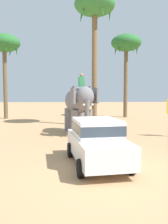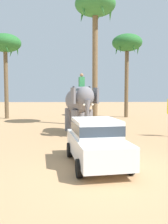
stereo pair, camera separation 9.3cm
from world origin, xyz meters
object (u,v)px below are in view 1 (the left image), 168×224
palm_tree_left_of_road (4,45)px  palm_tree_near_hut (95,10)px  car_sedan_foreground (97,140)px  elephant_with_mahout (79,103)px  palm_tree_behind_elephant (126,45)px

palm_tree_left_of_road → palm_tree_near_hut: bearing=-33.7°
car_sedan_foreground → palm_tree_near_hut: (0.80, 10.81, 8.21)m
palm_tree_near_hut → palm_tree_left_of_road: (-8.65, 5.76, -1.73)m
elephant_with_mahout → palm_tree_near_hut: 8.17m
palm_tree_behind_elephant → car_sedan_foreground: bearing=-105.1°
car_sedan_foreground → palm_tree_near_hut: 13.59m
car_sedan_foreground → elephant_with_mahout: 7.18m
car_sedan_foreground → elephant_with_mahout: size_ratio=1.07×
palm_tree_near_hut → palm_tree_left_of_road: size_ratio=1.22×
elephant_with_mahout → palm_tree_behind_elephant: bearing=63.3°
palm_tree_near_hut → car_sedan_foreground: bearing=-94.2°
palm_tree_left_of_road → car_sedan_foreground: bearing=-64.6°
car_sedan_foreground → palm_tree_behind_elephant: palm_tree_behind_elephant is taller
elephant_with_mahout → palm_tree_left_of_road: size_ratio=0.47×
elephant_with_mahout → palm_tree_behind_elephant: 13.01m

